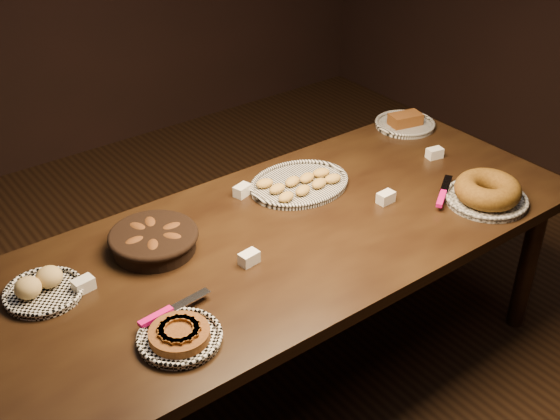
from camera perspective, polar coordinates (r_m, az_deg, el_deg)
ground at (r=3.12m, az=0.42°, el=-13.31°), size 5.00×5.00×0.00m
buffet_table at (r=2.68m, az=0.48°, el=-3.12°), size 2.40×1.00×0.75m
apple_tart_plate at (r=2.18m, az=-8.19°, el=-10.05°), size 0.32×0.28×0.05m
madeleine_platter at (r=2.91m, az=1.61°, el=2.15°), size 0.43×0.35×0.05m
bundt_cake_plate at (r=2.92m, az=16.47°, el=1.37°), size 0.39×0.38×0.10m
croissant_basket at (r=2.56m, az=-10.23°, el=-2.32°), size 0.34×0.34×0.08m
bread_roll_plate at (r=2.45m, az=-18.78°, el=-6.06°), size 0.26×0.26×0.08m
loaf_plate at (r=3.48m, az=10.12°, el=6.99°), size 0.29×0.29×0.07m
tent_cards at (r=2.71m, az=0.84°, el=-0.14°), size 1.72×0.46×0.04m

